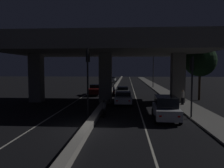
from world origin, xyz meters
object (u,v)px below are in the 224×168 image
traffic_light_right_of_median (192,76)px  car_grey_third (123,91)px  car_white_third_oncoming (108,81)px  pedestrian_on_sidewalk (183,97)px  car_silver_second_oncoming (105,84)px  car_white_lead (166,108)px  motorcycle_white_filtering_mid (110,97)px  street_lamp (152,66)px  car_silver_fourth_oncoming (112,79)px  car_dark_red_lead_oncoming (95,90)px  car_white_second (123,98)px  motorcycle_black_filtering_near (104,109)px  motorcycle_red_filtering_far (114,91)px  traffic_light_left_of_median (88,71)px

traffic_light_right_of_median → car_grey_third: 16.80m
car_white_third_oncoming → pedestrian_on_sidewalk: size_ratio=2.90×
car_silver_second_oncoming → pedestrian_on_sidewalk: size_ratio=2.69×
car_white_lead → motorcycle_white_filtering_mid: (-5.08, 8.83, -0.33)m
traffic_light_right_of_median → street_lamp: 29.17m
car_white_lead → car_silver_fourth_oncoming: size_ratio=0.96×
traffic_light_right_of_median → street_lamp: size_ratio=0.65×
car_dark_red_lead_oncoming → car_white_third_oncoming: car_white_third_oncoming is taller
car_white_lead → car_white_third_oncoming: size_ratio=0.93×
car_white_lead → car_white_second: 8.03m
motorcycle_black_filtering_near → motorcycle_red_filtering_far: motorcycle_red_filtering_far is taller
traffic_light_right_of_median → car_white_third_oncoming: (-10.00, 37.29, -2.57)m
car_grey_third → pedestrian_on_sidewalk: 11.49m
traffic_light_left_of_median → car_white_second: size_ratio=1.42×
car_dark_red_lead_oncoming → motorcycle_black_filtering_near: bearing=10.4°
car_dark_red_lead_oncoming → car_silver_fourth_oncoming: bearing=178.6°
car_white_lead → motorcycle_red_filtering_far: bearing=20.8°
car_grey_third → car_white_third_oncoming: car_white_third_oncoming is taller
car_grey_third → car_white_third_oncoming: size_ratio=0.91×
motorcycle_white_filtering_mid → traffic_light_left_of_median: bearing=175.6°
car_grey_third → pedestrian_on_sidewalk: (6.75, -9.29, 0.23)m
motorcycle_white_filtering_mid → car_dark_red_lead_oncoming: bearing=25.7°
street_lamp → car_white_second: (-5.68, -22.54, -3.82)m
street_lamp → motorcycle_black_filtering_near: size_ratio=3.89×
car_grey_third → car_silver_fourth_oncoming: (-3.73, 32.91, 0.14)m
street_lamp → car_grey_third: (-5.93, -13.65, -3.88)m
car_white_lead → car_grey_third: 16.56m
traffic_light_left_of_median → street_lamp: bearing=73.7°
motorcycle_black_filtering_near → car_white_second: bearing=-11.5°
car_silver_second_oncoming → car_white_lead: bearing=14.1°
traffic_light_left_of_median → car_grey_third: 16.04m
car_white_lead → car_silver_fourth_oncoming: car_white_lead is taller
car_white_second → car_grey_third: (-0.26, 8.89, -0.05)m
traffic_light_right_of_median → motorcycle_white_filtering_mid: bearing=131.4°
car_silver_fourth_oncoming → motorcycle_red_filtering_far: size_ratio=2.37×
car_grey_third → car_white_third_oncoming: 22.18m
traffic_light_left_of_median → car_white_second: (2.84, 6.61, -3.14)m
car_white_second → car_grey_third: car_white_second is taller
car_silver_fourth_oncoming → street_lamp: bearing=29.4°
street_lamp → motorcycle_white_filtering_mid: 22.53m
pedestrian_on_sidewalk → traffic_light_right_of_median: bearing=-98.0°
traffic_light_right_of_median → car_white_lead: 3.34m
car_white_lead → car_white_second: (-3.48, 7.23, -0.19)m
car_white_third_oncoming → car_white_second: bearing=6.5°
traffic_light_right_of_median → car_white_second: 9.08m
car_white_second → car_dark_red_lead_oncoming: car_dark_red_lead_oncoming is taller
traffic_light_left_of_median → car_silver_fourth_oncoming: size_ratio=1.26×
traffic_light_left_of_median → motorcycle_red_filtering_far: bearing=85.0°
car_silver_second_oncoming → car_white_third_oncoming: (-0.26, 10.20, 0.06)m
car_silver_second_oncoming → motorcycle_black_filtering_near: (2.58, -26.72, -0.21)m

